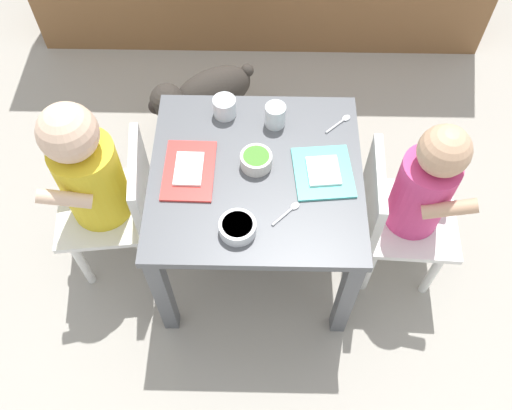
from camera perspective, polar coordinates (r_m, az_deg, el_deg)
The scene contains 13 objects.
ground_plane at distance 1.91m, azimuth 0.00°, elevation -5.02°, with size 7.00×7.00×0.00m, color #9E998E.
dining_table at distance 1.57m, azimuth 0.00°, elevation 1.66°, with size 0.59×0.57×0.48m.
seated_child_left at distance 1.60m, azimuth -16.64°, elevation 2.87°, with size 0.31×0.31×0.71m.
seated_child_right at distance 1.59m, azimuth 16.53°, elevation 1.29°, with size 0.29×0.29×0.68m.
dog at distance 2.08m, azimuth -5.40°, elevation 11.40°, with size 0.39×0.30×0.31m.
food_tray_left at distance 1.51m, azimuth -7.02°, elevation 3.50°, with size 0.14×0.21×0.02m.
food_tray_right at distance 1.50m, azimuth 7.03°, elevation 3.29°, with size 0.17×0.19×0.02m.
water_cup_left at distance 1.62m, azimuth -3.30°, elevation 10.08°, with size 0.07×0.07×0.06m.
water_cup_right at distance 1.59m, azimuth 2.02°, elevation 9.21°, with size 0.06×0.06×0.07m.
veggie_bowl_near at distance 1.38m, azimuth -1.94°, elevation -2.33°, with size 0.10×0.10×0.04m.
cereal_bowl_right_side at distance 1.50m, azimuth -0.00°, elevation 4.72°, with size 0.09×0.09×0.04m.
spoon_by_left_tray at distance 1.63m, azimuth 8.80°, elevation 8.54°, with size 0.08×0.08×0.01m.
spoon_by_right_tray at distance 1.43m, azimuth 3.41°, elevation -0.68°, with size 0.08×0.08×0.01m.
Camera 1 is at (0.02, -0.88, 1.69)m, focal length 38.33 mm.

